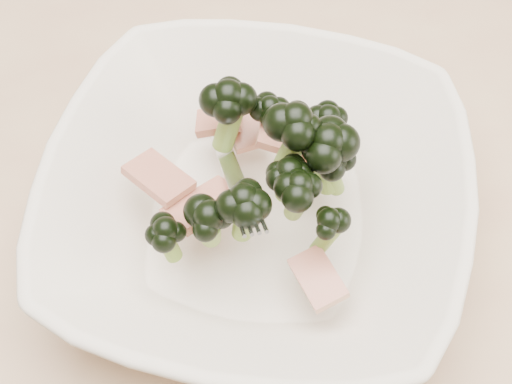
# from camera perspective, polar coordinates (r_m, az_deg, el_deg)

# --- Properties ---
(dining_table) EXTENTS (1.20, 0.80, 0.75)m
(dining_table) POSITION_cam_1_polar(r_m,az_deg,el_deg) (0.68, -5.58, -1.67)
(dining_table) COLOR tan
(dining_table) RESTS_ON ground
(broccoli_dish) EXTENTS (0.36, 0.36, 0.12)m
(broccoli_dish) POSITION_cam_1_polar(r_m,az_deg,el_deg) (0.51, 0.13, -0.53)
(broccoli_dish) COLOR beige
(broccoli_dish) RESTS_ON dining_table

